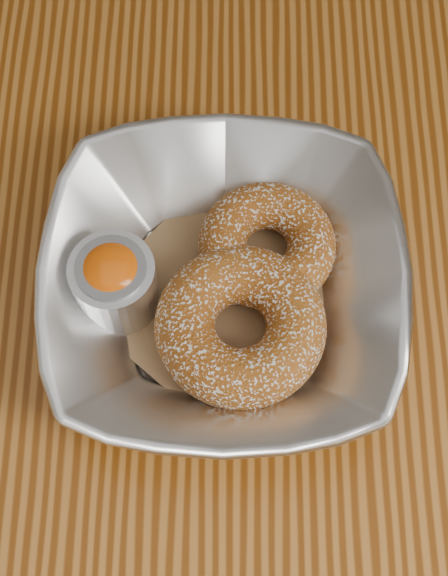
{
  "coord_description": "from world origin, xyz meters",
  "views": [
    {
      "loc": [
        -0.1,
        -0.16,
        1.31
      ],
      "look_at": [
        -0.1,
        0.08,
        0.78
      ],
      "focal_mm": 55.0,
      "sensor_mm": 36.0,
      "label": 1
    }
  ],
  "objects_px": {
    "table": "(358,453)",
    "serving_bowl": "(224,288)",
    "donut_back": "(267,245)",
    "ramekin": "(114,282)",
    "donut_front": "(240,326)"
  },
  "relations": [
    {
      "from": "donut_back",
      "to": "donut_front",
      "type": "height_order",
      "value": "donut_front"
    },
    {
      "from": "serving_bowl",
      "to": "donut_back",
      "type": "xyz_separation_m",
      "value": [
        0.03,
        0.03,
        -0.0
      ]
    },
    {
      "from": "donut_back",
      "to": "ramekin",
      "type": "distance_m",
      "value": 0.11
    },
    {
      "from": "donut_back",
      "to": "donut_front",
      "type": "distance_m",
      "value": 0.06
    },
    {
      "from": "donut_front",
      "to": "donut_back",
      "type": "bearing_deg",
      "value": 73.27
    },
    {
      "from": "table",
      "to": "serving_bowl",
      "type": "height_order",
      "value": "serving_bowl"
    },
    {
      "from": "table",
      "to": "ramekin",
      "type": "distance_m",
      "value": 0.24
    },
    {
      "from": "serving_bowl",
      "to": "donut_back",
      "type": "height_order",
      "value": "serving_bowl"
    },
    {
      "from": "donut_front",
      "to": "ramekin",
      "type": "bearing_deg",
      "value": 161.83
    },
    {
      "from": "serving_bowl",
      "to": "donut_back",
      "type": "bearing_deg",
      "value": 49.35
    },
    {
      "from": "donut_back",
      "to": "ramekin",
      "type": "height_order",
      "value": "ramekin"
    },
    {
      "from": "table",
      "to": "serving_bowl",
      "type": "xyz_separation_m",
      "value": [
        -0.1,
        0.08,
        0.13
      ]
    },
    {
      "from": "donut_front",
      "to": "table",
      "type": "bearing_deg",
      "value": -30.01
    },
    {
      "from": "table",
      "to": "donut_back",
      "type": "bearing_deg",
      "value": 123.02
    },
    {
      "from": "serving_bowl",
      "to": "ramekin",
      "type": "height_order",
      "value": "ramekin"
    }
  ]
}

